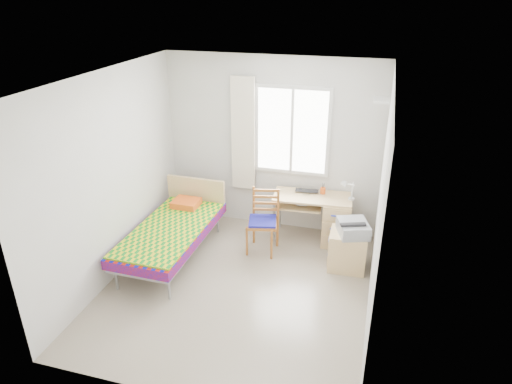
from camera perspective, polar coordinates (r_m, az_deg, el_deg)
floor at (r=5.87m, az=-2.38°, el=-11.76°), size 3.50×3.50×0.00m
ceiling at (r=4.80m, az=-2.94°, el=14.06°), size 3.50×3.50×0.00m
wall_back at (r=6.76m, az=2.00°, el=5.85°), size 3.20×0.00×3.20m
wall_left at (r=5.87m, az=-17.66°, el=1.63°), size 0.00×3.50×3.50m
wall_right at (r=4.98m, az=15.17°, el=-2.25°), size 0.00×3.50×3.50m
window at (r=6.60m, az=4.53°, el=7.60°), size 1.10×0.04×1.30m
curtain at (r=6.76m, az=-1.61°, el=7.18°), size 0.35×0.05×1.70m
floating_shelf at (r=6.02m, az=15.45°, el=11.03°), size 0.20×0.32×0.03m
bed at (r=6.37m, az=-10.33°, el=-4.69°), size 0.93×1.93×0.83m
desk at (r=6.70m, az=9.43°, el=-3.24°), size 1.15×0.60×0.70m
chair at (r=6.36m, az=1.00°, el=-3.16°), size 0.47×0.47×0.91m
cabinet at (r=6.20m, az=11.36°, el=-7.12°), size 0.50×0.44×0.53m
printer at (r=6.01m, az=12.04°, el=-4.40°), size 0.48×0.51×0.18m
laptop at (r=6.66m, az=6.34°, el=-0.05°), size 0.35×0.24×0.03m
pen_cup at (r=6.67m, az=8.36°, el=0.17°), size 0.08×0.08×0.09m
task_lamp at (r=6.39m, az=11.38°, el=0.44°), size 0.21×0.30×0.34m
book at (r=6.64m, az=5.13°, el=-1.23°), size 0.18×0.24×0.02m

